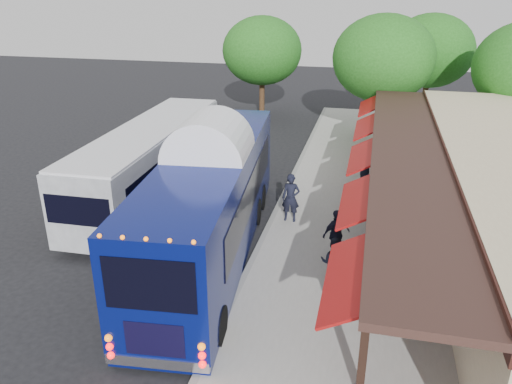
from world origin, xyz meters
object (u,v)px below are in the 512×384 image
Objects in this scene: ped_c at (336,234)px; ped_d at (365,168)px; ped_a at (291,198)px; city_bus at (151,159)px; coach_bus at (211,197)px; ped_b at (333,262)px; sign_board at (382,229)px.

ped_c is 0.87× the size of ped_d.
city_bus is at bearing 167.92° from ped_a.
ped_d is at bearing 15.98° from city_bus.
coach_bus reaches higher than city_bus.
ped_d is (0.70, 6.45, 0.13)m from ped_c.
coach_bus is 7.58× the size of ped_b.
city_bus is 7.21× the size of ped_b.
ped_b is at bearing 80.22° from ped_d.
sign_board is at bearing 7.54° from coach_bus.
ped_b is 0.96× the size of ped_c.
ped_d is at bearing -86.57° from ped_b.
ped_c is (8.21, -3.68, -0.73)m from city_bus.
ped_b is at bearing -92.75° from sign_board.
ped_a is 1.11× the size of ped_c.
ped_b is (2.00, -4.22, -0.13)m from ped_a.
ped_a reaches higher than ped_b.
ped_a is 1.16× the size of ped_b.
city_bus is 6.90× the size of ped_c.
city_bus is 6.43m from ped_a.
city_bus is at bearing -59.28° from ped_c.
coach_bus is at bearing -28.84° from ped_c.
ped_d reaches higher than ped_a.
city_bus is at bearing -171.37° from sign_board.
ped_b is 3.00m from sign_board.
city_bus reaches higher than sign_board.
ped_b is at bearing -34.87° from city_bus.
ped_c is at bearing -25.46° from city_bus.
city_bus reaches higher than ped_c.
coach_bus is 4.57m from ped_b.
ped_d is (4.85, 6.91, -0.96)m from coach_bus.
coach_bus is at bearing -46.88° from city_bus.
coach_bus is 6.33× the size of ped_d.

